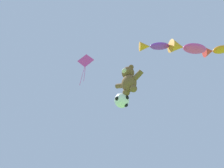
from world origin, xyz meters
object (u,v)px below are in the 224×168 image
Objects in this scene: teddy_bear_kite at (129,80)px; diamond_kite at (85,62)px; fish_kite_violet at (152,46)px; fish_kite_tangerine at (215,51)px; soccer_ball_kite at (122,100)px; fish_kite_magenta at (186,48)px.

diamond_kite is at bearing -155.99° from teddy_bear_kite.
fish_kite_violet is at bearing 7.93° from teddy_bear_kite.
fish_kite_tangerine reaches higher than teddy_bear_kite.
teddy_bear_kite is 1.36m from soccer_ball_kite.
diamond_kite reaches higher than fish_kite_magenta.
fish_kite_magenta is 0.71× the size of diamond_kite.
soccer_ball_kite is 5.19m from fish_kite_magenta.
fish_kite_magenta is (1.51, 1.39, -0.22)m from fish_kite_violet.
diamond_kite is at bearing -149.65° from soccer_ball_kite.
diamond_kite reaches higher than fish_kite_tangerine.
fish_kite_violet is 5.33m from diamond_kite.
diamond_kite is (-2.40, -1.41, 4.11)m from soccer_ball_kite.
fish_kite_tangerine is at bearing 51.11° from fish_kite_violet.
fish_kite_tangerine is at bearing 33.18° from diamond_kite.
fish_kite_magenta is at bearing 25.01° from diamond_kite.
fish_kite_violet is 1.08× the size of fish_kite_tangerine.
fish_kite_violet is (2.55, 0.22, 3.03)m from soccer_ball_kite.
fish_kite_violet reaches higher than fish_kite_magenta.
fish_kite_magenta is at bearing 21.62° from soccer_ball_kite.
fish_kite_violet is 4.39m from fish_kite_tangerine.
diamond_kite is at bearing -161.81° from fish_kite_violet.
soccer_ball_kite is at bearing 176.39° from teddy_bear_kite.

